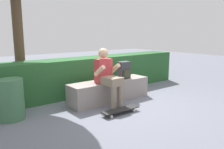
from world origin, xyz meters
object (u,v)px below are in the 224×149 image
bench_main (110,90)px  trash_bin (10,99)px  backpack_on_bench (124,70)px  skateboard_near_person (121,110)px  person_skater (107,75)px

bench_main → trash_bin: (-2.11, 0.20, 0.14)m
bench_main → trash_bin: size_ratio=2.67×
backpack_on_bench → trash_bin: backpack_on_bench is taller
skateboard_near_person → trash_bin: 2.04m
bench_main → person_skater: bearing=-136.3°
person_skater → trash_bin: bearing=167.3°
skateboard_near_person → trash_bin: size_ratio=1.09×
person_skater → skateboard_near_person: 0.85m
trash_bin → skateboard_near_person: bearing=-30.3°
backpack_on_bench → skateboard_near_person: bearing=-134.3°
bench_main → skateboard_near_person: bearing=-114.1°
person_skater → backpack_on_bench: person_skater is taller
backpack_on_bench → trash_bin: size_ratio=0.54×
backpack_on_bench → trash_bin: (-2.53, 0.21, -0.29)m
skateboard_near_person → backpack_on_bench: 1.28m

